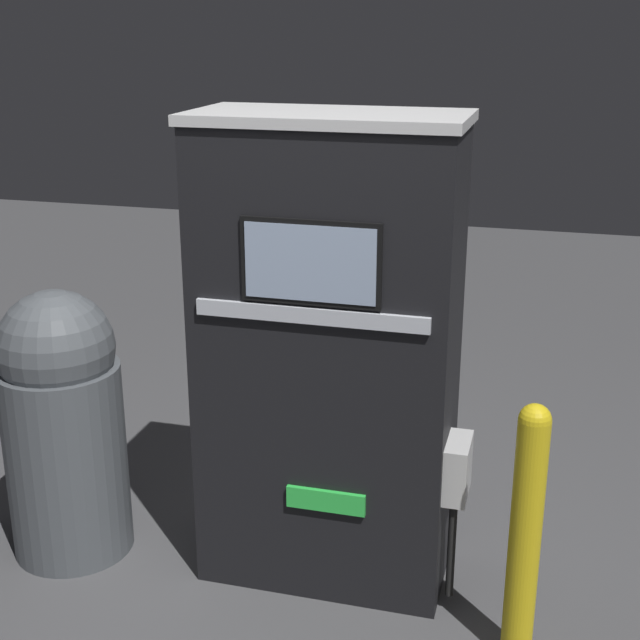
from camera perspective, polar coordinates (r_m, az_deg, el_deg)
The scene contains 4 objects.
ground_plane at distance 3.78m, azimuth -0.52°, elevation -17.41°, with size 14.00×14.00×0.00m, color #4C4C4F.
gas_pump at distance 3.53m, azimuth 0.57°, elevation -2.42°, with size 1.10×0.53×1.91m.
safety_bollard at distance 3.28m, azimuth 13.02°, elevation -13.02°, with size 0.11×0.11×1.01m.
trash_bin at distance 3.96m, azimuth -16.11°, elevation -6.32°, with size 0.51×0.51×1.18m.
Camera 1 is at (0.83, -2.93, 2.23)m, focal length 50.00 mm.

